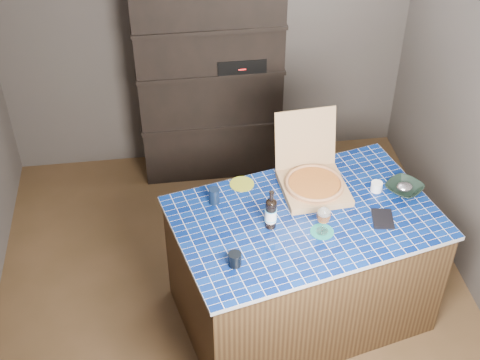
{
  "coord_description": "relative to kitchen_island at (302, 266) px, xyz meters",
  "views": [
    {
      "loc": [
        -0.41,
        -3.38,
        3.79
      ],
      "look_at": [
        0.05,
        0.0,
        1.04
      ],
      "focal_mm": 50.0,
      "sensor_mm": 36.0,
      "label": 1
    }
  ],
  "objects": [
    {
      "name": "room",
      "position": [
        -0.44,
        0.27,
        0.79
      ],
      "size": [
        3.5,
        3.5,
        3.5
      ],
      "color": "brown",
      "rests_on": "ground"
    },
    {
      "name": "white_jar",
      "position": [
        0.52,
        0.19,
        0.49
      ],
      "size": [
        0.08,
        0.08,
        0.07
      ],
      "primitive_type": "cylinder",
      "color": "white",
      "rests_on": "kitchen_island"
    },
    {
      "name": "green_trivet",
      "position": [
        -0.36,
        0.38,
        0.46
      ],
      "size": [
        0.17,
        0.17,
        0.01
      ],
      "primitive_type": "cylinder",
      "color": "#969C21",
      "rests_on": "kitchen_island"
    },
    {
      "name": "pizza_box",
      "position": [
        0.1,
        0.27,
        0.52
      ],
      "size": [
        0.46,
        0.55,
        0.46
      ],
      "rotation": [
        0.0,
        0.0,
        0.07
      ],
      "color": "#AE7D59",
      "rests_on": "kitchen_island"
    },
    {
      "name": "bowl",
      "position": [
        0.7,
        0.15,
        0.49
      ],
      "size": [
        0.32,
        0.32,
        0.06
      ],
      "primitive_type": "imported",
      "rotation": [
        0.0,
        0.0,
        0.66
      ],
      "color": "black",
      "rests_on": "kitchen_island"
    },
    {
      "name": "foil_contents",
      "position": [
        0.7,
        0.15,
        0.5
      ],
      "size": [
        0.11,
        0.09,
        0.05
      ],
      "primitive_type": "ellipsoid",
      "color": "#B8B7C3",
      "rests_on": "bowl"
    },
    {
      "name": "kitchen_island",
      "position": [
        0.0,
        0.0,
        0.0
      ],
      "size": [
        1.88,
        1.42,
        0.92
      ],
      "rotation": [
        0.0,
        0.0,
        0.23
      ],
      "color": "#4D371E",
      "rests_on": "floor"
    },
    {
      "name": "dvd_case",
      "position": [
        0.48,
        -0.1,
        0.47
      ],
      "size": [
        0.16,
        0.2,
        0.01
      ],
      "primitive_type": "cube",
      "rotation": [
        0.0,
        0.0,
        -0.18
      ],
      "color": "black",
      "rests_on": "kitchen_island"
    },
    {
      "name": "shelving_unit",
      "position": [
        -0.44,
        1.8,
        0.44
      ],
      "size": [
        1.2,
        0.41,
        1.8
      ],
      "color": "black",
      "rests_on": "floor"
    },
    {
      "name": "mead_bottle",
      "position": [
        -0.24,
        -0.06,
        0.57
      ],
      "size": [
        0.08,
        0.08,
        0.28
      ],
      "color": "black",
      "rests_on": "kitchen_island"
    },
    {
      "name": "teal_trivet",
      "position": [
        0.07,
        -0.16,
        0.46
      ],
      "size": [
        0.15,
        0.15,
        0.01
      ],
      "primitive_type": "cylinder",
      "color": "#157061",
      "rests_on": "kitchen_island"
    },
    {
      "name": "tumbler",
      "position": [
        -0.51,
        -0.36,
        0.5
      ],
      "size": [
        0.08,
        0.08,
        0.09
      ],
      "primitive_type": "cylinder",
      "color": "black",
      "rests_on": "kitchen_island"
    },
    {
      "name": "wine_glass",
      "position": [
        0.07,
        -0.16,
        0.6
      ],
      "size": [
        0.09,
        0.09,
        0.2
      ],
      "color": "white",
      "rests_on": "teal_trivet"
    },
    {
      "name": "navy_cup",
      "position": [
        -0.57,
        0.22,
        0.51
      ],
      "size": [
        0.07,
        0.07,
        0.11
      ],
      "primitive_type": "cylinder",
      "color": "black",
      "rests_on": "kitchen_island"
    }
  ]
}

